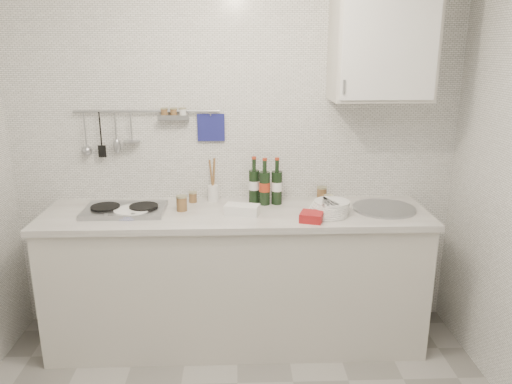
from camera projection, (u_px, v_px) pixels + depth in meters
back_wall at (235, 151)px, 3.36m from camera, size 3.00×0.02×2.50m
counter at (238, 281)px, 3.30m from camera, size 2.44×0.64×0.96m
wall_rail at (144, 126)px, 3.26m from camera, size 0.98×0.09×0.34m
wall_cabinet at (382, 42)px, 3.02m from camera, size 0.60×0.38×0.70m
plate_stack_hob at (131, 212)px, 3.09m from camera, size 0.24×0.24×0.03m
plate_stack_sink at (329, 208)px, 3.09m from camera, size 0.27×0.26×0.09m
wine_bottles at (265, 181)px, 3.28m from camera, size 0.22×0.12×0.31m
butter_dish at (242, 210)px, 3.09m from camera, size 0.23×0.16×0.06m
strawberry_punnet at (312, 217)px, 2.98m from camera, size 0.16×0.16×0.05m
utensil_crock at (213, 191)px, 3.35m from camera, size 0.07×0.07×0.30m
jar_a at (193, 197)px, 3.34m from camera, size 0.06×0.06×0.07m
jar_b at (322, 193)px, 3.39m from camera, size 0.07×0.07×0.09m
jar_c at (328, 201)px, 3.25m from camera, size 0.06×0.06×0.08m
jar_d at (182, 203)px, 3.16m from camera, size 0.07×0.07×0.10m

